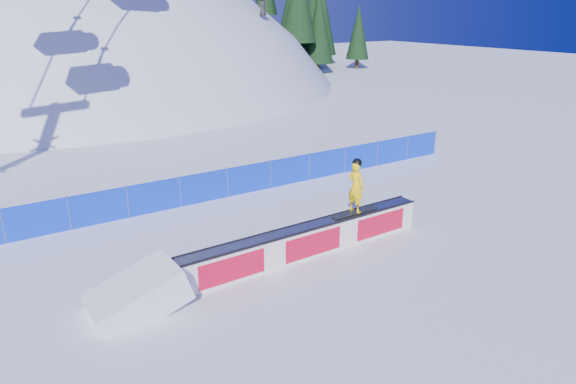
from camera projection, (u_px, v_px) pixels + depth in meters
ground at (313, 229)px, 17.66m from camera, size 160.00×160.00×0.00m
snow_hill at (90, 249)px, 56.87m from camera, size 64.00×64.00×64.00m
safety_fence at (250, 178)px, 21.01m from camera, size 22.05×0.05×1.30m
rail_box at (308, 241)px, 15.61m from camera, size 8.48×0.73×1.02m
snow_ramp at (139, 308)px, 13.00m from camera, size 2.49×1.58×1.54m
snowboarder at (356, 186)px, 16.10m from camera, size 1.72×0.66×1.79m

